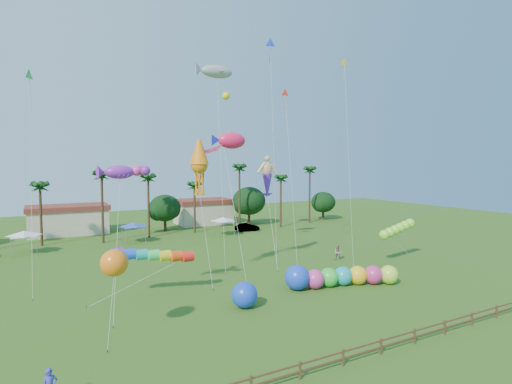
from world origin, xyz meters
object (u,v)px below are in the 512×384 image
caterpillar_inflatable (338,277)px  car_b (247,227)px  blue_ball (244,295)px  spectator_b (338,252)px

caterpillar_inflatable → car_b: bearing=94.1°
blue_ball → spectator_b: bearing=27.3°
car_b → caterpillar_inflatable: bearing=172.7°
car_b → blue_ball: 37.07m
spectator_b → caterpillar_inflatable: 10.72m
car_b → spectator_b: size_ratio=2.22×
blue_ball → car_b: bearing=62.4°
caterpillar_inflatable → spectator_b: bearing=65.9°
car_b → blue_ball: bearing=157.2°
spectator_b → blue_ball: blue_ball is taller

